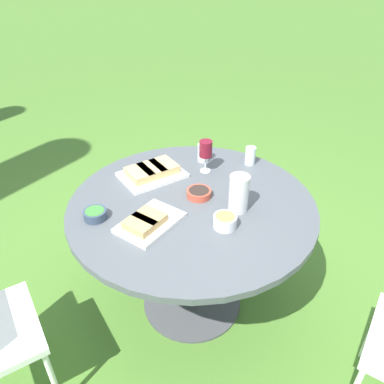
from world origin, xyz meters
TOP-DOWN VIEW (x-y plane):
  - ground_plane at (0.00, 0.00)m, footprint 40.00×40.00m
  - dining_table at (0.00, 0.00)m, footprint 1.27×1.27m
  - water_pitcher at (-0.15, -0.18)m, footprint 0.10×0.10m
  - wine_glass at (0.26, -0.19)m, footprint 0.07×0.07m
  - platter_bread_main at (-0.10, 0.27)m, footprint 0.34×0.37m
  - platter_charcuterie at (0.32, 0.11)m, footprint 0.31×0.38m
  - bowl_fries at (-0.24, -0.06)m, footprint 0.11×0.11m
  - bowl_salad at (0.05, 0.48)m, footprint 0.11×0.11m
  - bowl_olives at (0.03, -0.05)m, footprint 0.13×0.13m
  - cup_water_near at (0.38, -0.23)m, footprint 0.07×0.07m
  - cup_water_far at (0.23, -0.47)m, footprint 0.06×0.06m

SIDE VIEW (x-z plane):
  - ground_plane at x=0.00m, z-range 0.00..0.00m
  - dining_table at x=0.00m, z-range 0.25..1.01m
  - bowl_olives at x=0.03m, z-range 0.76..0.80m
  - platter_bread_main at x=-0.10m, z-range 0.76..0.81m
  - bowl_salad at x=0.05m, z-range 0.76..0.81m
  - platter_charcuterie at x=0.32m, z-range 0.76..0.82m
  - bowl_fries at x=-0.24m, z-range 0.77..0.83m
  - cup_water_near at x=0.38m, z-range 0.76..0.87m
  - cup_water_far at x=0.23m, z-range 0.76..0.87m
  - water_pitcher at x=-0.15m, z-range 0.76..0.95m
  - wine_glass at x=0.26m, z-range 0.80..1.00m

